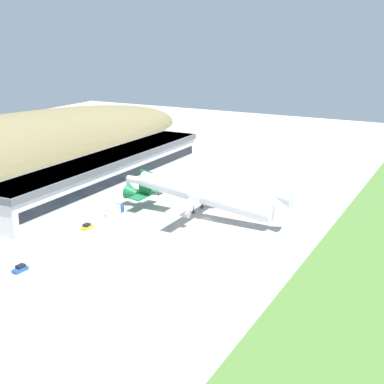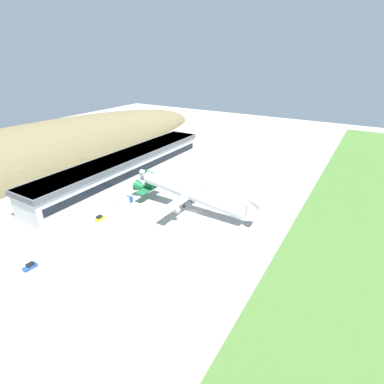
% 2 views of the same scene
% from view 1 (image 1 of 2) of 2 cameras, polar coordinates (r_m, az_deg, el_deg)
% --- Properties ---
extents(ground_plane, '(412.33, 412.33, 0.00)m').
position_cam_1_polar(ground_plane, '(161.76, 1.38, -2.94)').
color(ground_plane, '#ADAAA3').
extents(grass_strip_foreground, '(371.10, 29.73, 0.08)m').
position_cam_1_polar(grass_strip_foreground, '(147.70, 19.19, -5.90)').
color(grass_strip_foreground, '#4C7533').
rests_on(grass_strip_foreground, ground_plane).
extents(terminal_building, '(105.91, 16.25, 11.70)m').
position_cam_1_polar(terminal_building, '(194.14, -9.02, 2.32)').
color(terminal_building, silver).
rests_on(terminal_building, ground_plane).
extents(jetway_0, '(3.38, 14.70, 5.43)m').
position_cam_1_polar(jetway_0, '(187.43, -4.81, 1.10)').
color(jetway_0, silver).
rests_on(jetway_0, ground_plane).
extents(cargo_airplane, '(32.52, 55.90, 11.55)m').
position_cam_1_polar(cargo_airplane, '(160.89, 0.98, -0.42)').
color(cargo_airplane, silver).
extents(service_car_0, '(3.74, 2.11, 1.57)m').
position_cam_1_polar(service_car_0, '(156.98, -11.13, -3.65)').
color(service_car_0, gold).
rests_on(service_car_0, ground_plane).
extents(service_car_1, '(3.84, 1.88, 1.66)m').
position_cam_1_polar(service_car_1, '(134.28, -17.85, -7.80)').
color(service_car_1, '#264C99').
rests_on(service_car_1, ground_plane).
extents(fuel_truck, '(7.05, 3.02, 2.93)m').
position_cam_1_polar(fuel_truck, '(167.28, -8.24, -1.92)').
color(fuel_truck, '#264C99').
rests_on(fuel_truck, ground_plane).
extents(traffic_cone_0, '(0.52, 0.52, 0.58)m').
position_cam_1_polar(traffic_cone_0, '(204.45, 5.03, 1.37)').
color(traffic_cone_0, orange).
rests_on(traffic_cone_0, ground_plane).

